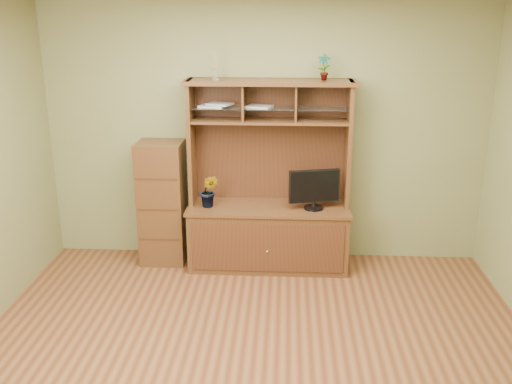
{
  "coord_description": "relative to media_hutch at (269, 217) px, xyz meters",
  "views": [
    {
      "loc": [
        0.22,
        -3.73,
        2.57
      ],
      "look_at": [
        -0.05,
        1.2,
        0.96
      ],
      "focal_mm": 40.0,
      "sensor_mm": 36.0,
      "label": 1
    }
  ],
  "objects": [
    {
      "name": "reed_diffuser",
      "position": [
        -0.53,
        0.08,
        1.49
      ],
      "size": [
        0.06,
        0.06,
        0.28
      ],
      "color": "silver",
      "rests_on": "media_hutch"
    },
    {
      "name": "monitor",
      "position": [
        0.45,
        -0.08,
        0.34
      ],
      "size": [
        0.5,
        0.19,
        0.4
      ],
      "rotation": [
        0.0,
        0.0,
        0.24
      ],
      "color": "black",
      "rests_on": "media_hutch"
    },
    {
      "name": "media_hutch",
      "position": [
        0.0,
        0.0,
        0.0
      ],
      "size": [
        1.66,
        0.61,
        1.9
      ],
      "color": "#422412",
      "rests_on": "room"
    },
    {
      "name": "side_cabinet",
      "position": [
        -1.1,
        0.05,
        0.12
      ],
      "size": [
        0.46,
        0.42,
        1.28
      ],
      "color": "#422412",
      "rests_on": "room"
    },
    {
      "name": "top_plant",
      "position": [
        0.51,
        0.08,
        1.5
      ],
      "size": [
        0.13,
        0.09,
        0.25
      ],
      "primitive_type": "imported",
      "rotation": [
        0.0,
        0.0,
        -0.04
      ],
      "color": "#2A6021",
      "rests_on": "media_hutch"
    },
    {
      "name": "magazines",
      "position": [
        -0.39,
        0.08,
        1.13
      ],
      "size": [
        0.74,
        0.25,
        0.04
      ],
      "color": "#ADADB2",
      "rests_on": "media_hutch"
    },
    {
      "name": "room",
      "position": [
        -0.05,
        -1.73,
        0.83
      ],
      "size": [
        4.54,
        4.04,
        2.74
      ],
      "color": "#532B17",
      "rests_on": "ground"
    },
    {
      "name": "orchid_plant",
      "position": [
        -0.59,
        -0.08,
        0.3
      ],
      "size": [
        0.2,
        0.17,
        0.34
      ],
      "primitive_type": "imported",
      "rotation": [
        0.0,
        0.0,
        -0.11
      ],
      "color": "#2B531C",
      "rests_on": "media_hutch"
    }
  ]
}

